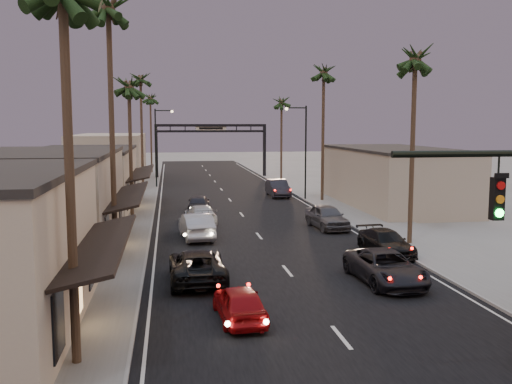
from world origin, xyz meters
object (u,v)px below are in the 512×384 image
object	(u,v)px
palm_ra	(416,52)
oncoming_pickup	(197,266)
streetlight_right	(303,145)
palm_lb	(108,1)
oncoming_silver	(196,226)
palm_rb	(324,68)
palm_rc	(282,99)
streetlight_left	(158,141)
palm_far	(150,96)
curbside_black	(386,242)
palm_ld	(140,76)
arch	(211,137)
oncoming_red	(240,303)
curbside_near	(385,267)
palm_lc	(129,81)

from	to	relation	value
palm_ra	oncoming_pickup	xyz separation A→B (m)	(-13.13, -6.25, -10.69)
streetlight_right	oncoming_pickup	size ratio (longest dim) A/B	1.65
oncoming_pickup	palm_lb	bearing A→B (deg)	-46.81
palm_lb	oncoming_silver	distance (m)	14.56
palm_rb	palm_rc	distance (m)	20.09
streetlight_left	palm_far	size ratio (longest dim) A/B	0.68
streetlight_left	curbside_black	distance (m)	38.84
palm_ld	palm_lb	bearing A→B (deg)	-90.00
palm_ra	oncoming_pickup	bearing A→B (deg)	-154.55
palm_lb	curbside_black	world-z (taller)	palm_lb
arch	palm_rb	bearing A→B (deg)	-71.70
palm_rc	curbside_black	xyz separation A→B (m)	(-2.40, -42.27, -9.78)
oncoming_red	curbside_near	size ratio (longest dim) A/B	0.74
palm_rc	oncoming_silver	bearing A→B (deg)	-109.33
palm_ra	oncoming_pickup	size ratio (longest dim) A/B	2.43
streetlight_right	palm_rb	distance (m)	7.35
streetlight_left	palm_rb	world-z (taller)	palm_rb
palm_lb	palm_rc	bearing A→B (deg)	67.73
palm_ld	curbside_black	bearing A→B (deg)	-66.02
arch	palm_rb	size ratio (longest dim) A/B	1.07
curbside_black	oncoming_red	bearing A→B (deg)	-139.65
streetlight_left	oncoming_silver	xyz separation A→B (m)	(2.83, -30.18, -4.51)
palm_lc	palm_rb	distance (m)	19.07
palm_lc	palm_rc	bearing A→B (deg)	58.44
oncoming_red	arch	bearing A→B (deg)	-97.27
palm_rc	palm_far	bearing A→B (deg)	140.36
palm_rc	curbside_near	distance (m)	48.96
oncoming_red	palm_far	bearing A→B (deg)	-89.66
palm_rc	streetlight_right	bearing A→B (deg)	-95.05
palm_ld	curbside_near	xyz separation A→B (m)	(12.62, -38.77, -11.67)
palm_rb	oncoming_pickup	world-z (taller)	palm_rb
palm_ra	curbside_near	bearing A→B (deg)	-120.56
palm_rc	palm_far	world-z (taller)	palm_far
streetlight_right	palm_ld	bearing A→B (deg)	147.21
palm_lb	oncoming_pickup	world-z (taller)	palm_lb
palm_lb	palm_far	size ratio (longest dim) A/B	1.15
oncoming_pickup	arch	bearing A→B (deg)	-95.52
streetlight_right	oncoming_silver	bearing A→B (deg)	-122.65
palm_ra	oncoming_red	xyz separation A→B (m)	(-11.83, -11.75, -10.77)
palm_ra	oncoming_red	bearing A→B (deg)	-135.20
palm_rb	palm_far	bearing A→B (deg)	116.43
streetlight_left	palm_ra	distance (m)	37.87
palm_ra	curbside_near	distance (m)	13.99
palm_rb	oncoming_red	world-z (taller)	palm_rb
palm_lc	palm_ld	distance (m)	19.10
palm_far	palm_lc	bearing A→B (deg)	-90.41
arch	palm_ra	xyz separation A→B (m)	(8.60, -46.00, 5.91)
streetlight_right	palm_lc	size ratio (longest dim) A/B	0.74
streetlight_right	oncoming_red	size ratio (longest dim) A/B	2.27
palm_ld	palm_ra	distance (m)	35.47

